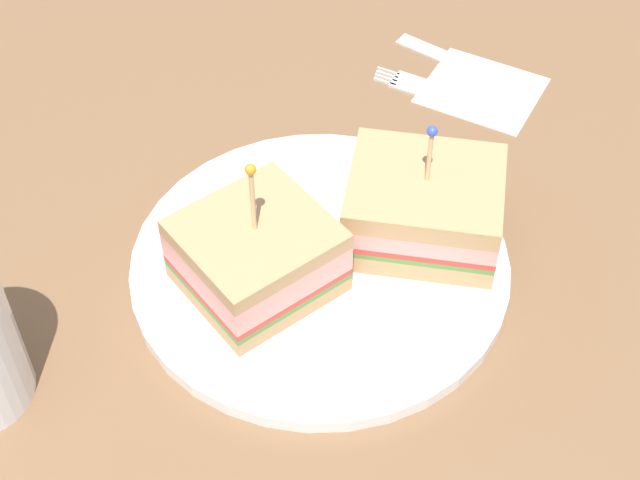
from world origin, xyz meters
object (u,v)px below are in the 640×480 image
object	(u,v)px
plate	(320,265)
sandwich_half_front	(257,256)
sandwich_half_back	(424,207)
knife	(456,61)
napkin	(482,90)
fork	(428,89)

from	to	relation	value
plate	sandwich_half_front	size ratio (longest dim) A/B	2.08
sandwich_half_back	knife	size ratio (longest dim) A/B	0.88
sandwich_half_back	plate	bearing A→B (deg)	-55.68
plate	knife	distance (cm)	25.84
sandwich_half_back	napkin	xyz separation A→B (cm)	(-17.89, 1.76, -3.56)
sandwich_half_back	knife	world-z (taller)	sandwich_half_back
sandwich_half_back	fork	distance (cm)	17.36
fork	knife	xyz separation A→B (cm)	(-4.28, 1.67, 0.00)
plate	knife	size ratio (longest dim) A/B	2.07
sandwich_half_back	fork	size ratio (longest dim) A/B	0.95
napkin	fork	bearing A→B (deg)	-76.11
fork	sandwich_half_back	bearing A→B (deg)	8.58
sandwich_half_front	napkin	world-z (taller)	sandwich_half_front
sandwich_half_front	fork	world-z (taller)	sandwich_half_front
plate	napkin	distance (cm)	23.45
plate	sandwich_half_front	xyz separation A→B (cm)	(2.91, -3.44, 3.15)
sandwich_half_front	napkin	distance (cm)	27.68
sandwich_half_back	fork	bearing A→B (deg)	-171.42
plate	sandwich_half_back	distance (cm)	8.05
napkin	sandwich_half_front	bearing A→B (deg)	-24.40
plate	sandwich_half_front	world-z (taller)	sandwich_half_front
plate	sandwich_half_back	xyz separation A→B (cm)	(-4.19, 6.14, 3.11)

